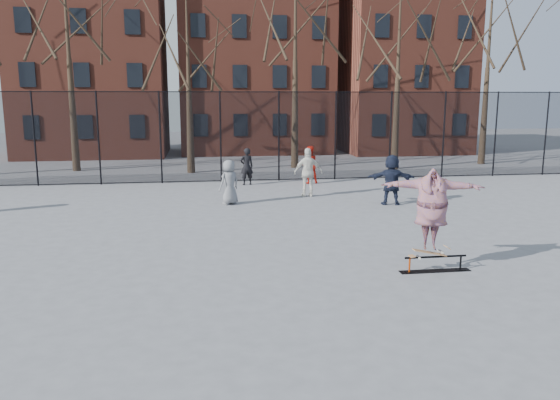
{
  "coord_description": "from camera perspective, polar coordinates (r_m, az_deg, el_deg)",
  "views": [
    {
      "loc": [
        -2.27,
        -11.26,
        3.73
      ],
      "look_at": [
        -0.42,
        1.5,
        1.29
      ],
      "focal_mm": 35.0,
      "sensor_mm": 36.0,
      "label": 1
    }
  ],
  "objects": [
    {
      "name": "rowhouses",
      "position": [
        37.46,
        -3.78,
        14.25
      ],
      "size": [
        29.0,
        7.0,
        13.0
      ],
      "color": "brown",
      "rests_on": "ground"
    },
    {
      "name": "bystander_red",
      "position": [
        23.9,
        3.06,
        3.69
      ],
      "size": [
        0.91,
        0.77,
        1.64
      ],
      "primitive_type": "imported",
      "rotation": [
        0.0,
        0.0,
        3.35
      ],
      "color": "red",
      "rests_on": "ground"
    },
    {
      "name": "tree_row",
      "position": [
        28.72,
        -4.37,
        17.92
      ],
      "size": [
        33.66,
        7.46,
        10.67
      ],
      "color": "black",
      "rests_on": "ground"
    },
    {
      "name": "bystander_black",
      "position": [
        23.53,
        -3.5,
        3.51
      ],
      "size": [
        0.64,
        0.49,
        1.59
      ],
      "primitive_type": "imported",
      "rotation": [
        0.0,
        0.0,
        3.33
      ],
      "color": "black",
      "rests_on": "ground"
    },
    {
      "name": "bystander_white",
      "position": [
        20.67,
        2.97,
        2.89
      ],
      "size": [
        1.1,
        0.49,
        1.85
      ],
      "primitive_type": "imported",
      "rotation": [
        0.0,
        0.0,
        3.1
      ],
      "color": "silver",
      "rests_on": "ground"
    },
    {
      "name": "skater",
      "position": [
        12.05,
        15.56,
        -1.24
      ],
      "size": [
        2.23,
        1.16,
        1.75
      ],
      "primitive_type": "imported",
      "rotation": [
        0.0,
        0.0,
        -0.28
      ],
      "color": "navy",
      "rests_on": "skateboard"
    },
    {
      "name": "bystander_navy",
      "position": [
        19.5,
        11.57,
        2.1
      ],
      "size": [
        1.72,
        0.88,
        1.77
      ],
      "primitive_type": "imported",
      "rotation": [
        0.0,
        0.0,
        2.92
      ],
      "color": "#181E31",
      "rests_on": "ground"
    },
    {
      "name": "skate_rail",
      "position": [
        12.4,
        15.91,
        -6.57
      ],
      "size": [
        1.58,
        0.24,
        0.35
      ],
      "color": "black",
      "rests_on": "ground"
    },
    {
      "name": "skateboard",
      "position": [
        12.27,
        15.34,
        -5.46
      ],
      "size": [
        0.79,
        0.19,
        0.09
      ],
      "primitive_type": null,
      "color": "#A36741",
      "rests_on": "skate_rail"
    },
    {
      "name": "bystander_extra",
      "position": [
        19.25,
        -5.32,
        1.86
      ],
      "size": [
        0.92,
        0.84,
        1.58
      ],
      "primitive_type": "imported",
      "rotation": [
        0.0,
        0.0,
        3.72
      ],
      "color": "slate",
      "rests_on": "ground"
    },
    {
      "name": "ground",
      "position": [
        12.08,
        3.01,
        -7.3
      ],
      "size": [
        100.0,
        100.0,
        0.0
      ],
      "primitive_type": "plane",
      "color": "slate"
    },
    {
      "name": "fence",
      "position": [
        24.43,
        -2.96,
        6.75
      ],
      "size": [
        34.03,
        0.07,
        4.0
      ],
      "color": "black",
      "rests_on": "ground"
    }
  ]
}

